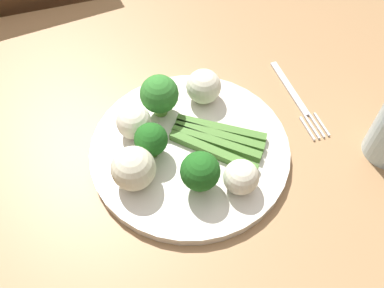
{
  "coord_description": "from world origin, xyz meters",
  "views": [
    {
      "loc": [
        0.1,
        0.3,
        1.24
      ],
      "look_at": [
        -0.0,
        -0.02,
        0.77
      ],
      "focal_mm": 39.08,
      "sensor_mm": 36.0,
      "label": 1
    }
  ],
  "objects_px": {
    "cauliflower_back_right": "(133,168)",
    "cauliflower_front_left": "(134,122)",
    "broccoli_outer_edge": "(151,140)",
    "cauliflower_back": "(241,177)",
    "asparagus_bundle": "(217,139)",
    "broccoli_front": "(159,95)",
    "broccoli_near_center": "(200,172)",
    "cauliflower_near_fork": "(204,86)",
    "fork": "(297,99)",
    "dining_table": "(194,202)",
    "chair": "(39,65)",
    "plate": "(192,149)"
  },
  "relations": [
    {
      "from": "cauliflower_back_right",
      "to": "cauliflower_front_left",
      "type": "height_order",
      "value": "cauliflower_back_right"
    },
    {
      "from": "broccoli_outer_edge",
      "to": "cauliflower_back",
      "type": "distance_m",
      "value": 0.13
    },
    {
      "from": "asparagus_bundle",
      "to": "broccoli_front",
      "type": "relative_size",
      "value": 1.95
    },
    {
      "from": "broccoli_near_center",
      "to": "cauliflower_near_fork",
      "type": "height_order",
      "value": "broccoli_near_center"
    },
    {
      "from": "broccoli_front",
      "to": "fork",
      "type": "xyz_separation_m",
      "value": [
        -0.21,
        0.03,
        -0.05
      ]
    },
    {
      "from": "dining_table",
      "to": "chair",
      "type": "distance_m",
      "value": 0.62
    },
    {
      "from": "broccoli_front",
      "to": "cauliflower_back_right",
      "type": "distance_m",
      "value": 0.12
    },
    {
      "from": "dining_table",
      "to": "asparagus_bundle",
      "type": "distance_m",
      "value": 0.14
    },
    {
      "from": "broccoli_front",
      "to": "cauliflower_front_left",
      "type": "xyz_separation_m",
      "value": [
        0.04,
        0.03,
        -0.01
      ]
    },
    {
      "from": "plate",
      "to": "cauliflower_back",
      "type": "distance_m",
      "value": 0.09
    },
    {
      "from": "cauliflower_back_right",
      "to": "fork",
      "type": "xyz_separation_m",
      "value": [
        -0.27,
        -0.08,
        -0.04
      ]
    },
    {
      "from": "broccoli_front",
      "to": "cauliflower_back_right",
      "type": "relative_size",
      "value": 1.17
    },
    {
      "from": "cauliflower_back_right",
      "to": "cauliflower_near_fork",
      "type": "xyz_separation_m",
      "value": [
        -0.13,
        -0.11,
        -0.0
      ]
    },
    {
      "from": "broccoli_near_center",
      "to": "broccoli_front",
      "type": "distance_m",
      "value": 0.14
    },
    {
      "from": "cauliflower_near_fork",
      "to": "cauliflower_back",
      "type": "relative_size",
      "value": 1.13
    },
    {
      "from": "chair",
      "to": "broccoli_near_center",
      "type": "height_order",
      "value": "chair"
    },
    {
      "from": "chair",
      "to": "plate",
      "type": "bearing_deg",
      "value": 106.75
    },
    {
      "from": "broccoli_front",
      "to": "cauliflower_back",
      "type": "height_order",
      "value": "broccoli_front"
    },
    {
      "from": "dining_table",
      "to": "broccoli_near_center",
      "type": "xyz_separation_m",
      "value": [
        0.01,
        0.04,
        0.16
      ]
    },
    {
      "from": "cauliflower_near_fork",
      "to": "plate",
      "type": "bearing_deg",
      "value": 61.77
    },
    {
      "from": "cauliflower_near_fork",
      "to": "fork",
      "type": "relative_size",
      "value": 0.31
    },
    {
      "from": "broccoli_near_center",
      "to": "chair",
      "type": "bearing_deg",
      "value": -69.09
    },
    {
      "from": "plate",
      "to": "cauliflower_back",
      "type": "relative_size",
      "value": 6.07
    },
    {
      "from": "asparagus_bundle",
      "to": "cauliflower_front_left",
      "type": "distance_m",
      "value": 0.12
    },
    {
      "from": "plate",
      "to": "broccoli_near_center",
      "type": "xyz_separation_m",
      "value": [
        0.01,
        0.06,
        0.04
      ]
    },
    {
      "from": "cauliflower_back",
      "to": "fork",
      "type": "relative_size",
      "value": 0.28
    },
    {
      "from": "broccoli_front",
      "to": "cauliflower_back_right",
      "type": "bearing_deg",
      "value": 59.01
    },
    {
      "from": "plate",
      "to": "cauliflower_back",
      "type": "xyz_separation_m",
      "value": [
        -0.04,
        0.08,
        0.03
      ]
    },
    {
      "from": "dining_table",
      "to": "fork",
      "type": "xyz_separation_m",
      "value": [
        -0.19,
        -0.07,
        0.11
      ]
    },
    {
      "from": "broccoli_near_center",
      "to": "cauliflower_front_left",
      "type": "distance_m",
      "value": 0.13
    },
    {
      "from": "broccoli_near_center",
      "to": "cauliflower_near_fork",
      "type": "relative_size",
      "value": 1.2
    },
    {
      "from": "cauliflower_back",
      "to": "cauliflower_front_left",
      "type": "bearing_deg",
      "value": -49.06
    },
    {
      "from": "chair",
      "to": "cauliflower_back",
      "type": "relative_size",
      "value": 18.97
    },
    {
      "from": "dining_table",
      "to": "cauliflower_back",
      "type": "distance_m",
      "value": 0.16
    },
    {
      "from": "fork",
      "to": "cauliflower_near_fork",
      "type": "bearing_deg",
      "value": -105.11
    },
    {
      "from": "asparagus_bundle",
      "to": "cauliflower_near_fork",
      "type": "xyz_separation_m",
      "value": [
        -0.01,
        -0.08,
        0.02
      ]
    },
    {
      "from": "cauliflower_near_fork",
      "to": "cauliflower_back",
      "type": "xyz_separation_m",
      "value": [
        0.0,
        0.16,
        -0.0
      ]
    },
    {
      "from": "fork",
      "to": "asparagus_bundle",
      "type": "bearing_deg",
      "value": -73.44
    },
    {
      "from": "cauliflower_front_left",
      "to": "fork",
      "type": "xyz_separation_m",
      "value": [
        -0.26,
        0.0,
        -0.04
      ]
    },
    {
      "from": "chair",
      "to": "asparagus_bundle",
      "type": "relative_size",
      "value": 6.61
    },
    {
      "from": "dining_table",
      "to": "broccoli_outer_edge",
      "type": "relative_size",
      "value": 24.53
    },
    {
      "from": "chair",
      "to": "fork",
      "type": "bearing_deg",
      "value": 123.7
    },
    {
      "from": "cauliflower_back",
      "to": "broccoli_near_center",
      "type": "bearing_deg",
      "value": -17.49
    },
    {
      "from": "cauliflower_front_left",
      "to": "broccoli_near_center",
      "type": "bearing_deg",
      "value": 118.54
    },
    {
      "from": "dining_table",
      "to": "chair",
      "type": "relative_size",
      "value": 1.55
    },
    {
      "from": "chair",
      "to": "plate",
      "type": "distance_m",
      "value": 0.64
    },
    {
      "from": "dining_table",
      "to": "cauliflower_back",
      "type": "height_order",
      "value": "cauliflower_back"
    },
    {
      "from": "dining_table",
      "to": "asparagus_bundle",
      "type": "xyz_separation_m",
      "value": [
        -0.04,
        -0.02,
        0.13
      ]
    },
    {
      "from": "broccoli_outer_edge",
      "to": "cauliflower_near_fork",
      "type": "relative_size",
      "value": 1.06
    },
    {
      "from": "cauliflower_back",
      "to": "fork",
      "type": "distance_m",
      "value": 0.2
    }
  ]
}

